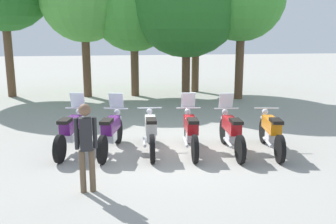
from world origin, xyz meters
TOP-DOWN VIEW (x-y plane):
  - ground_plane at (0.00, 0.00)m, footprint 80.00×80.00m
  - motorcycle_0 at (-2.40, 0.48)m, footprint 0.78×2.16m
  - motorcycle_1 at (-1.44, 0.27)m, footprint 0.80×2.15m
  - motorcycle_2 at (-0.48, 0.18)m, footprint 0.62×2.19m
  - motorcycle_3 at (0.48, 0.02)m, footprint 0.63×2.19m
  - motorcycle_4 at (1.44, -0.18)m, footprint 0.62×2.19m
  - motorcycle_5 at (2.41, -0.32)m, footprint 0.72×2.17m
  - person_0 at (-1.88, -2.01)m, footprint 0.41×0.23m
  - tree_2 at (-0.26, 8.49)m, footprint 3.74×3.74m
  - tree_3 at (1.91, 7.45)m, footprint 4.84×4.84m
  - tree_4 at (2.74, 9.22)m, footprint 3.73×3.73m

SIDE VIEW (x-z plane):
  - ground_plane at x=0.00m, z-range 0.00..0.00m
  - motorcycle_2 at x=-0.48m, z-range 0.01..1.00m
  - motorcycle_5 at x=2.41m, z-range 0.01..1.00m
  - motorcycle_0 at x=-2.40m, z-range -0.17..1.20m
  - motorcycle_1 at x=-1.44m, z-range -0.17..1.20m
  - motorcycle_3 at x=0.48m, z-range -0.17..1.20m
  - motorcycle_4 at x=1.44m, z-range -0.17..1.20m
  - person_0 at x=-1.88m, z-range 0.13..1.78m
  - tree_2 at x=-0.26m, z-range 0.99..6.75m
  - tree_3 at x=1.91m, z-range 0.89..7.51m
  - tree_4 at x=2.74m, z-range 1.24..7.50m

